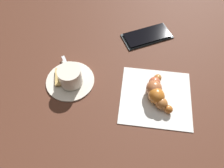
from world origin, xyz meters
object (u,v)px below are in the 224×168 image
at_px(teaspoon, 72,77).
at_px(croissant, 156,92).
at_px(cell_phone, 147,36).
at_px(sugar_packet, 58,77).
at_px(napkin, 156,97).
at_px(saucer, 70,80).
at_px(espresso_cup, 70,76).

height_order(teaspoon, croissant, croissant).
distance_m(teaspoon, cell_phone, 0.27).
bearing_deg(sugar_packet, napkin, 70.90).
xyz_separation_m(saucer, napkin, (-0.23, 0.04, -0.00)).
height_order(sugar_packet, cell_phone, sugar_packet).
relative_size(saucer, sugar_packet, 2.26).
xyz_separation_m(sugar_packet, croissant, (-0.26, 0.04, 0.01)).
xyz_separation_m(espresso_cup, cell_phone, (-0.21, -0.19, -0.03)).
height_order(croissant, cell_phone, croissant).
relative_size(saucer, croissant, 1.08).
bearing_deg(croissant, sugar_packet, -8.90).
height_order(teaspoon, cell_phone, teaspoon).
relative_size(sugar_packet, napkin, 0.32).
bearing_deg(saucer, teaspoon, -117.32).
relative_size(saucer, napkin, 0.72).
relative_size(teaspoon, napkin, 0.61).
bearing_deg(espresso_cup, croissant, 172.10).
xyz_separation_m(croissant, cell_phone, (0.01, -0.22, -0.02)).
xyz_separation_m(teaspoon, croissant, (-0.23, 0.04, 0.01)).
bearing_deg(saucer, napkin, 170.70).
bearing_deg(sugar_packet, teaspoon, 84.67).
distance_m(saucer, croissant, 0.23).
bearing_deg(saucer, sugar_packet, -8.41).
distance_m(saucer, teaspoon, 0.01).
xyz_separation_m(napkin, croissant, (0.00, -0.00, 0.02)).
height_order(espresso_cup, sugar_packet, espresso_cup).
bearing_deg(espresso_cup, sugar_packet, -14.91).
xyz_separation_m(espresso_cup, sugar_packet, (0.04, -0.01, -0.02)).
height_order(sugar_packet, croissant, croissant).
bearing_deg(espresso_cup, napkin, 171.75).
distance_m(sugar_packet, cell_phone, 0.30).
relative_size(teaspoon, cell_phone, 0.66).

